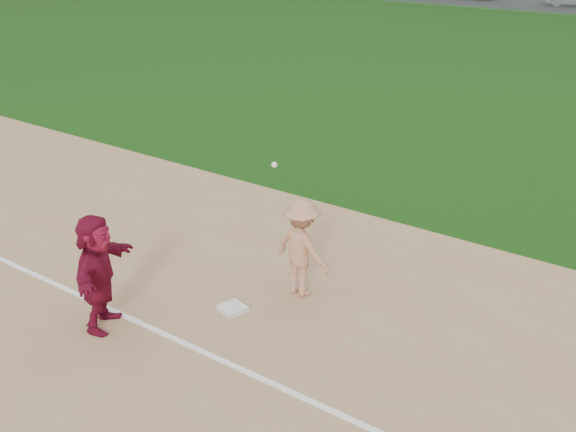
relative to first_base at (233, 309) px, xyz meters
The scene contains 5 objects.
ground 0.40m from the first_base, 57.41° to the right, with size 160.00×160.00×0.00m, color #133E0B.
foul_line 1.15m from the first_base, 79.44° to the right, with size 60.00×0.10×0.01m, color white.
first_base is the anchor object (origin of this frame).
base_runner 2.15m from the first_base, 130.50° to the right, with size 1.68×0.53×1.81m, color maroon.
first_base_play 1.46m from the first_base, 65.45° to the left, with size 1.12×1.16×2.48m.
Camera 1 is at (6.42, -7.05, 5.79)m, focal length 45.00 mm.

